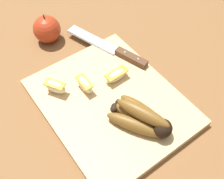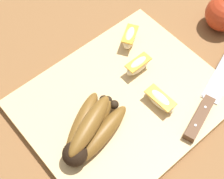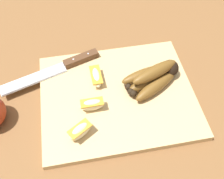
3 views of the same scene
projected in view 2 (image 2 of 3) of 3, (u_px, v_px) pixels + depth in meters
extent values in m
plane|color=brown|center=(124.00, 98.00, 0.70)|extent=(6.00, 6.00, 0.00)
cube|color=tan|center=(123.00, 102.00, 0.69)|extent=(0.39, 0.32, 0.02)
sphere|color=black|center=(75.00, 154.00, 0.59)|extent=(0.05, 0.05, 0.05)
ellipsoid|color=brown|center=(102.00, 134.00, 0.62)|extent=(0.14, 0.06, 0.03)
sphere|color=black|center=(114.00, 105.00, 0.65)|extent=(0.02, 0.02, 0.02)
ellipsoid|color=brown|center=(92.00, 129.00, 0.63)|extent=(0.14, 0.08, 0.03)
sphere|color=black|center=(109.00, 102.00, 0.66)|extent=(0.02, 0.02, 0.02)
ellipsoid|color=brown|center=(82.00, 124.00, 0.63)|extent=(0.14, 0.10, 0.03)
sphere|color=black|center=(104.00, 100.00, 0.66)|extent=(0.02, 0.02, 0.02)
ellipsoid|color=brown|center=(90.00, 125.00, 0.60)|extent=(0.14, 0.08, 0.04)
cube|color=#99999E|center=(219.00, 65.00, 0.72)|extent=(0.17, 0.06, 0.00)
cube|color=#51331E|center=(199.00, 118.00, 0.65)|extent=(0.10, 0.05, 0.02)
cylinder|color=#B2B2B7|center=(196.00, 125.00, 0.63)|extent=(0.01, 0.01, 0.00)
cylinder|color=#B2B2B7|center=(205.00, 107.00, 0.65)|extent=(0.01, 0.01, 0.00)
ellipsoid|color=beige|center=(138.00, 66.00, 0.70)|extent=(0.06, 0.02, 0.03)
cube|color=gold|center=(138.00, 62.00, 0.69)|extent=(0.06, 0.02, 0.00)
ellipsoid|color=beige|center=(160.00, 100.00, 0.66)|extent=(0.03, 0.07, 0.03)
cube|color=gold|center=(160.00, 98.00, 0.65)|extent=(0.03, 0.06, 0.00)
ellipsoid|color=beige|center=(130.00, 38.00, 0.74)|extent=(0.06, 0.05, 0.04)
cube|color=gold|center=(130.00, 34.00, 0.73)|extent=(0.06, 0.05, 0.00)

